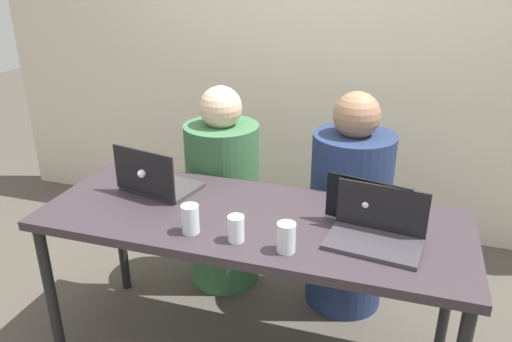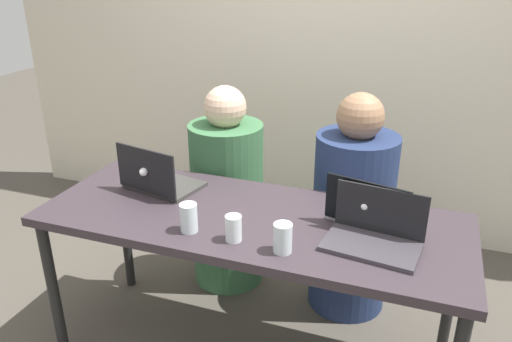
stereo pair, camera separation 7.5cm
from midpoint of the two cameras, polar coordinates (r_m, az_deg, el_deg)
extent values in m
cube|color=beige|center=(3.33, 6.71, 12.69)|extent=(4.73, 0.10, 2.33)
cube|color=#332A30|center=(2.13, -1.56, -5.64)|extent=(1.82, 0.68, 0.04)
cylinder|color=black|center=(2.52, -23.20, -12.97)|extent=(0.05, 0.05, 0.71)
cylinder|color=black|center=(2.90, -15.93, -6.85)|extent=(0.05, 0.05, 0.71)
cylinder|color=black|center=(2.50, 20.36, -12.66)|extent=(0.05, 0.05, 0.71)
cylinder|color=#376740|center=(2.83, -4.50, -3.93)|extent=(0.48, 0.48, 0.95)
sphere|color=beige|center=(2.63, -4.88, 7.25)|extent=(0.23, 0.23, 0.23)
cylinder|color=navy|center=(2.67, 9.68, -5.76)|extent=(0.44, 0.44, 0.97)
sphere|color=#997051|center=(2.45, 10.59, 6.28)|extent=(0.23, 0.23, 0.23)
cube|color=#3B363D|center=(1.95, 12.16, -8.24)|extent=(0.38, 0.25, 0.02)
cube|color=black|center=(1.99, 13.14, -4.17)|extent=(0.35, 0.05, 0.19)
sphere|color=white|center=(2.01, 13.22, -4.01)|extent=(0.03, 0.03, 0.03)
cube|color=#3A3836|center=(2.42, -11.47, -1.70)|extent=(0.38, 0.30, 0.02)
cube|color=black|center=(2.30, -13.62, -0.18)|extent=(0.33, 0.08, 0.21)
sphere|color=white|center=(2.29, -13.86, -0.31)|extent=(0.04, 0.04, 0.04)
cube|color=silver|center=(2.16, 12.33, -4.94)|extent=(0.38, 0.28, 0.02)
cube|color=black|center=(2.02, 11.55, -3.57)|extent=(0.34, 0.09, 0.19)
sphere|color=white|center=(2.01, 11.41, -3.73)|extent=(0.03, 0.03, 0.03)
cylinder|color=white|center=(1.93, -3.41, -6.60)|extent=(0.06, 0.06, 0.11)
cylinder|color=silver|center=(1.94, -3.39, -7.21)|extent=(0.06, 0.06, 0.06)
cylinder|color=silver|center=(1.86, 2.32, -7.60)|extent=(0.07, 0.07, 0.12)
cylinder|color=silver|center=(1.87, 2.30, -8.29)|extent=(0.06, 0.06, 0.06)
cylinder|color=silver|center=(2.00, -8.58, -5.45)|extent=(0.07, 0.07, 0.12)
cylinder|color=silver|center=(2.01, -8.54, -6.12)|extent=(0.06, 0.06, 0.07)
camera|label=1|loc=(0.04, -91.01, -0.43)|focal=35.00mm
camera|label=2|loc=(0.04, 88.99, 0.43)|focal=35.00mm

